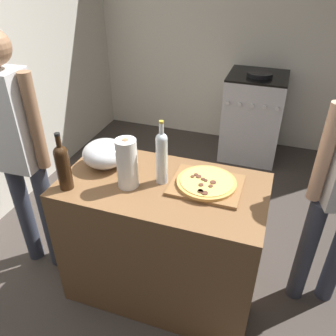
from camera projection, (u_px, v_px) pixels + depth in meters
ground_plane at (196, 208)px, 3.20m from camera, size 3.80×3.61×0.02m
kitchen_wall_rear at (238, 28)px, 3.73m from camera, size 3.80×0.10×2.60m
kitchen_wall_left at (17, 49)px, 2.95m from camera, size 0.10×3.61×2.60m
counter at (163, 240)px, 2.21m from camera, size 1.20×0.65×0.88m
cutting_board at (206, 185)px, 1.95m from camera, size 0.40×0.32×0.02m
pizza at (206, 182)px, 1.94m from camera, size 0.34×0.34×0.03m
mixing_bowl at (105, 154)px, 2.11m from camera, size 0.27×0.27×0.17m
paper_towel_roll at (127, 164)px, 1.89m from camera, size 0.12×0.12×0.30m
wine_bottle_green at (63, 165)px, 1.87m from camera, size 0.08×0.08×0.34m
wine_bottle_amber at (161, 156)px, 1.91m from camera, size 0.07×0.07×0.39m
stove at (253, 116)px, 3.77m from camera, size 0.61×0.60×0.98m
person_in_stripes at (18, 147)px, 2.14m from camera, size 0.40×0.21×1.69m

